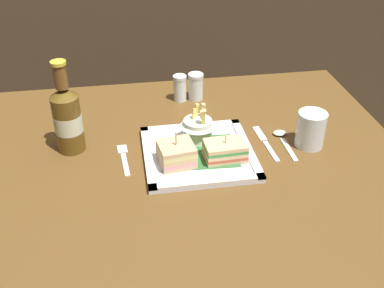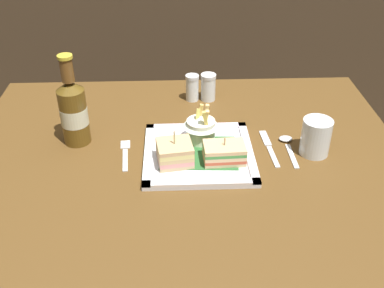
# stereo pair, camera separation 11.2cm
# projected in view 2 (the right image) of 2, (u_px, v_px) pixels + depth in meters

# --- Properties ---
(dining_table) EXTENTS (1.11, 0.91, 0.76)m
(dining_table) POSITION_uv_depth(u_px,v_px,m) (186.00, 194.00, 1.19)
(dining_table) COLOR brown
(dining_table) RESTS_ON ground_plane
(square_plate) EXTENTS (0.27, 0.27, 0.02)m
(square_plate) POSITION_uv_depth(u_px,v_px,m) (199.00, 154.00, 1.14)
(square_plate) COLOR white
(square_plate) RESTS_ON dining_table
(sandwich_half_left) EXTENTS (0.09, 0.09, 0.09)m
(sandwich_half_left) POSITION_uv_depth(u_px,v_px,m) (175.00, 153.00, 1.09)
(sandwich_half_left) COLOR tan
(sandwich_half_left) RESTS_ON square_plate
(sandwich_half_right) EXTENTS (0.10, 0.07, 0.06)m
(sandwich_half_right) POSITION_uv_depth(u_px,v_px,m) (224.00, 153.00, 1.10)
(sandwich_half_right) COLOR #D3B683
(sandwich_half_right) RESTS_ON square_plate
(fries_cup) EXTENTS (0.09, 0.09, 0.10)m
(fries_cup) POSITION_uv_depth(u_px,v_px,m) (201.00, 127.00, 1.17)
(fries_cup) COLOR white
(fries_cup) RESTS_ON square_plate
(beer_bottle) EXTENTS (0.07, 0.07, 0.24)m
(beer_bottle) POSITION_uv_depth(u_px,v_px,m) (73.00, 110.00, 1.15)
(beer_bottle) COLOR brown
(beer_bottle) RESTS_ON dining_table
(water_glass) EXTENTS (0.07, 0.07, 0.09)m
(water_glass) POSITION_uv_depth(u_px,v_px,m) (315.00, 139.00, 1.14)
(water_glass) COLOR silver
(water_glass) RESTS_ON dining_table
(fork) EXTENTS (0.03, 0.13, 0.00)m
(fork) POSITION_uv_depth(u_px,v_px,m) (125.00, 153.00, 1.15)
(fork) COLOR silver
(fork) RESTS_ON dining_table
(knife) EXTENTS (0.02, 0.16, 0.00)m
(knife) POSITION_uv_depth(u_px,v_px,m) (269.00, 146.00, 1.18)
(knife) COLOR silver
(knife) RESTS_ON dining_table
(spoon) EXTENTS (0.04, 0.14, 0.01)m
(spoon) POSITION_uv_depth(u_px,v_px,m) (287.00, 143.00, 1.19)
(spoon) COLOR silver
(spoon) RESTS_ON dining_table
(salt_shaker) EXTENTS (0.04, 0.04, 0.08)m
(salt_shaker) POSITION_uv_depth(u_px,v_px,m) (192.00, 89.00, 1.38)
(salt_shaker) COLOR silver
(salt_shaker) RESTS_ON dining_table
(pepper_shaker) EXTENTS (0.05, 0.05, 0.08)m
(pepper_shaker) POSITION_uv_depth(u_px,v_px,m) (208.00, 89.00, 1.38)
(pepper_shaker) COLOR silver
(pepper_shaker) RESTS_ON dining_table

